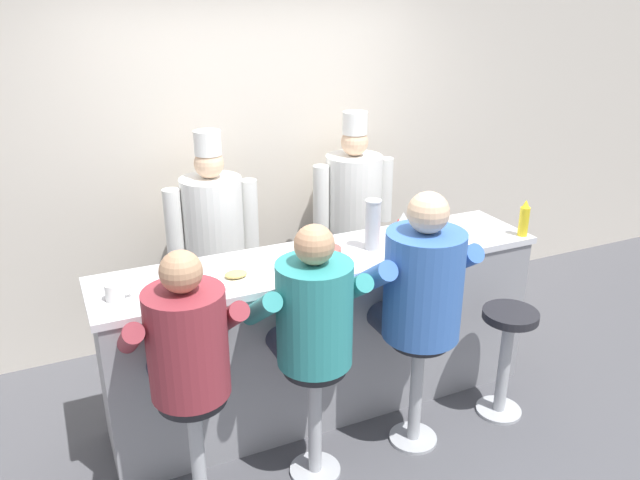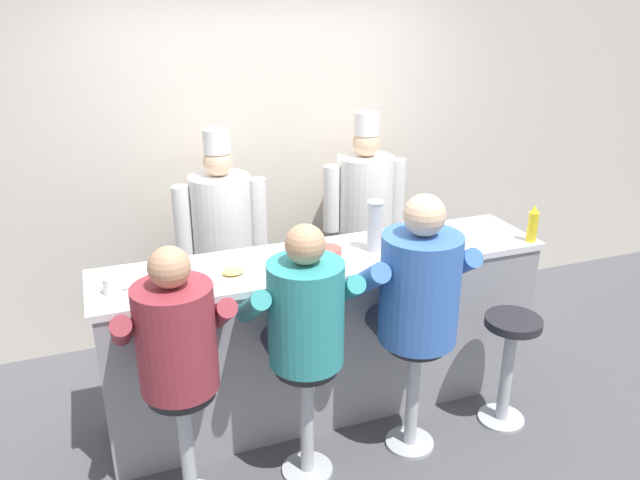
# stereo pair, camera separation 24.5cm
# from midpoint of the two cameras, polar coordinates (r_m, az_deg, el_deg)

# --- Properties ---
(ground_plane) EXTENTS (20.00, 20.00, 0.00)m
(ground_plane) POSITION_cam_midpoint_polar(r_m,az_deg,el_deg) (3.96, 0.47, -16.83)
(ground_plane) COLOR #4C4C51
(wall_back) EXTENTS (10.00, 0.06, 2.70)m
(wall_back) POSITION_cam_midpoint_polar(r_m,az_deg,el_deg) (4.67, -7.59, 7.70)
(wall_back) COLOR beige
(wall_back) RESTS_ON ground_plane
(diner_counter) EXTENTS (2.69, 0.58, 1.02)m
(diner_counter) POSITION_cam_midpoint_polar(r_m,az_deg,el_deg) (3.89, -1.36, -8.44)
(diner_counter) COLOR gray
(diner_counter) RESTS_ON ground_plane
(ketchup_bottle_red) EXTENTS (0.07, 0.07, 0.23)m
(ketchup_bottle_red) POSITION_cam_midpoint_polar(r_m,az_deg,el_deg) (3.76, 5.72, 0.79)
(ketchup_bottle_red) COLOR red
(ketchup_bottle_red) RESTS_ON diner_counter
(mustard_bottle_yellow) EXTENTS (0.06, 0.06, 0.24)m
(mustard_bottle_yellow) POSITION_cam_midpoint_polar(r_m,az_deg,el_deg) (4.10, 16.55, 1.83)
(mustard_bottle_yellow) COLOR yellow
(mustard_bottle_yellow) RESTS_ON diner_counter
(hot_sauce_bottle_orange) EXTENTS (0.03, 0.03, 0.13)m
(hot_sauce_bottle_orange) POSITION_cam_midpoint_polar(r_m,az_deg,el_deg) (3.66, 5.15, -0.48)
(hot_sauce_bottle_orange) COLOR orange
(hot_sauce_bottle_orange) RESTS_ON diner_counter
(water_pitcher_clear) EXTENTS (0.14, 0.13, 0.18)m
(water_pitcher_clear) POSITION_cam_midpoint_polar(r_m,az_deg,el_deg) (3.94, 7.72, 1.49)
(water_pitcher_clear) COLOR silver
(water_pitcher_clear) RESTS_ON diner_counter
(breakfast_plate) EXTENTS (0.28, 0.28, 0.05)m
(breakfast_plate) POSITION_cam_midpoint_polar(r_m,az_deg,el_deg) (3.40, -9.73, -3.43)
(breakfast_plate) COLOR white
(breakfast_plate) RESTS_ON diner_counter
(cereal_bowl) EXTENTS (0.16, 0.16, 0.06)m
(cereal_bowl) POSITION_cam_midpoint_polar(r_m,az_deg,el_deg) (3.64, -1.19, -1.15)
(cereal_bowl) COLOR #B24C47
(cereal_bowl) RESTS_ON diner_counter
(coffee_mug_white) EXTENTS (0.14, 0.09, 0.09)m
(coffee_mug_white) POSITION_cam_midpoint_polar(r_m,az_deg,el_deg) (3.33, -20.22, -4.49)
(coffee_mug_white) COLOR white
(coffee_mug_white) RESTS_ON diner_counter
(cup_stack_steel) EXTENTS (0.10, 0.10, 0.31)m
(cup_stack_steel) POSITION_cam_midpoint_polar(r_m,az_deg,el_deg) (3.71, 2.96, 1.40)
(cup_stack_steel) COLOR #B7BABF
(cup_stack_steel) RESTS_ON diner_counter
(napkin_dispenser_chrome) EXTENTS (0.10, 0.06, 0.14)m
(napkin_dispenser_chrome) POSITION_cam_midpoint_polar(r_m,az_deg,el_deg) (3.70, 8.19, -0.21)
(napkin_dispenser_chrome) COLOR silver
(napkin_dispenser_chrome) RESTS_ON diner_counter
(diner_seated_maroon) EXTENTS (0.57, 0.56, 1.43)m
(diner_seated_maroon) POSITION_cam_midpoint_polar(r_m,az_deg,el_deg) (3.02, -14.41, -9.79)
(diner_seated_maroon) COLOR #B2B5BA
(diner_seated_maroon) RESTS_ON ground_plane
(diner_seated_teal) EXTENTS (0.58, 0.58, 1.46)m
(diner_seated_teal) POSITION_cam_midpoint_polar(r_m,az_deg,el_deg) (3.16, -2.98, -7.37)
(diner_seated_teal) COLOR #B2B5BA
(diner_seated_teal) RESTS_ON ground_plane
(diner_seated_blue) EXTENTS (0.65, 0.64, 1.53)m
(diner_seated_blue) POSITION_cam_midpoint_polar(r_m,az_deg,el_deg) (3.40, 7.01, -4.58)
(diner_seated_blue) COLOR #B2B5BA
(diner_seated_blue) RESTS_ON ground_plane
(empty_stool_round) EXTENTS (0.33, 0.33, 0.71)m
(empty_stool_round) POSITION_cam_midpoint_polar(r_m,az_deg,el_deg) (3.95, 14.99, -9.39)
(empty_stool_round) COLOR #B2B5BA
(empty_stool_round) RESTS_ON ground_plane
(cook_in_whites_near) EXTENTS (0.64, 0.41, 1.64)m
(cook_in_whites_near) POSITION_cam_midpoint_polar(r_m,az_deg,el_deg) (4.34, -11.27, 0.14)
(cook_in_whites_near) COLOR #232328
(cook_in_whites_near) RESTS_ON ground_plane
(cook_in_whites_far) EXTENTS (0.65, 0.42, 1.67)m
(cook_in_whites_far) POSITION_cam_midpoint_polar(r_m,az_deg,el_deg) (4.71, 1.57, 2.57)
(cook_in_whites_far) COLOR #232328
(cook_in_whites_far) RESTS_ON ground_plane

